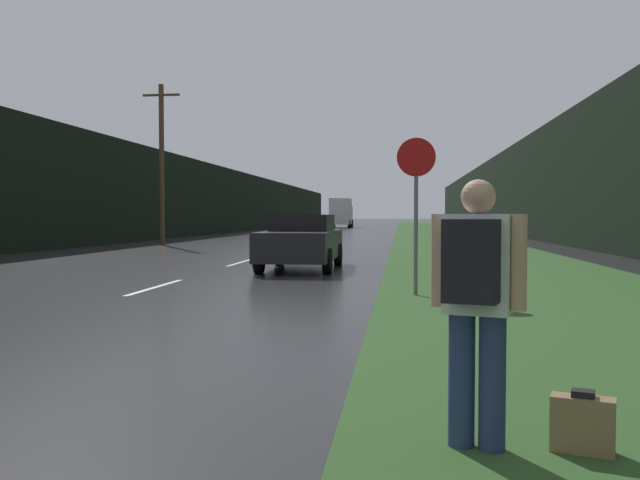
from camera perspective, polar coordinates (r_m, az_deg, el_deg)
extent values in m
cube|color=#2D5123|center=(40.08, 10.54, 0.03)|extent=(6.00, 240.00, 0.02)
cube|color=silver|center=(13.78, -13.66, -3.87)|extent=(0.12, 3.00, 0.01)
cube|color=silver|center=(20.46, -6.77, -1.90)|extent=(0.12, 3.00, 0.01)
cube|color=black|center=(52.25, -10.09, 3.41)|extent=(2.00, 140.00, 5.33)
cube|color=black|center=(50.74, 16.62, 3.94)|extent=(2.00, 140.00, 6.29)
cylinder|color=#4C3823|center=(33.33, -13.18, 6.16)|extent=(0.24, 0.24, 7.65)
cube|color=#4C3823|center=(33.73, -13.23, 11.80)|extent=(1.80, 0.10, 0.10)
cylinder|color=slate|center=(11.96, 8.08, 0.29)|extent=(0.07, 0.07, 2.10)
cylinder|color=#B71414|center=(11.99, 8.11, 6.92)|extent=(0.68, 0.02, 0.68)
cylinder|color=navy|center=(4.27, 11.83, -11.55)|extent=(0.16, 0.16, 0.83)
cylinder|color=navy|center=(4.23, 14.30, -11.68)|extent=(0.16, 0.16, 0.83)
cube|color=white|center=(4.14, 13.14, -1.99)|extent=(0.43, 0.32, 0.60)
sphere|color=tan|center=(4.13, 13.19, 3.57)|extent=(0.21, 0.21, 0.21)
cylinder|color=tan|center=(4.19, 9.96, -1.69)|extent=(0.09, 0.09, 0.56)
cylinder|color=tan|center=(4.10, 16.40, -1.82)|extent=(0.09, 0.09, 0.56)
cube|color=black|center=(3.94, 12.60, -1.75)|extent=(0.34, 0.26, 0.48)
cube|color=olive|center=(4.41, 21.24, -14.42)|extent=(0.39, 0.24, 0.35)
cube|color=black|center=(4.36, 21.28, -11.96)|extent=(0.15, 0.14, 0.04)
cube|color=black|center=(17.84, -1.58, -0.40)|extent=(1.78, 4.50, 0.73)
cube|color=black|center=(18.05, -1.48, 1.47)|extent=(1.51, 2.02, 0.43)
cylinder|color=black|center=(16.37, 0.63, -1.79)|extent=(0.20, 0.63, 0.63)
cylinder|color=black|center=(16.64, -5.16, -1.73)|extent=(0.20, 0.63, 0.63)
cylinder|color=black|center=(19.14, 1.53, -1.23)|extent=(0.20, 0.63, 0.63)
cylinder|color=black|center=(19.37, -3.44, -1.19)|extent=(0.20, 0.63, 0.63)
cube|color=gray|center=(82.18, 1.96, 2.15)|extent=(2.17, 2.09, 2.24)
cube|color=silver|center=(78.82, 1.75, 2.42)|extent=(2.28, 4.66, 2.99)
cylinder|color=black|center=(82.08, 1.19, 1.40)|extent=(0.28, 0.90, 0.90)
cylinder|color=black|center=(81.89, 2.70, 1.40)|extent=(0.28, 0.90, 0.90)
cylinder|color=black|center=(77.77, 0.88, 1.36)|extent=(0.28, 0.90, 0.90)
cylinder|color=black|center=(77.57, 2.47, 1.36)|extent=(0.28, 0.90, 0.90)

